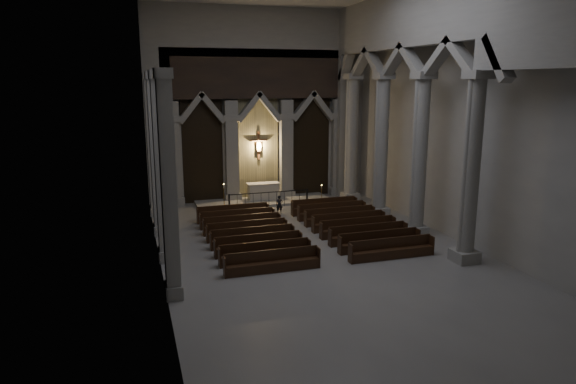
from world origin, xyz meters
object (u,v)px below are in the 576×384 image
object	(u,v)px
candle_stand_left	(224,203)
pews	(303,232)
altar	(263,191)
altar_rail	(269,197)
worshipper	(280,205)
candle_stand_right	(321,199)

from	to	relation	value
candle_stand_left	pews	distance (m)	7.07
altar	candle_stand_left	distance (m)	3.23
altar_rail	pews	world-z (taller)	altar_rail
altar	worshipper	bearing A→B (deg)	-87.87
worshipper	altar_rail	bearing A→B (deg)	105.24
candle_stand_left	candle_stand_right	distance (m)	6.07
candle_stand_left	pews	world-z (taller)	candle_stand_left
candle_stand_right	pews	distance (m)	6.92
pews	altar	bearing A→B (deg)	89.50
altar_rail	worshipper	bearing A→B (deg)	-83.34
altar	candle_stand_right	bearing A→B (deg)	-31.54
candle_stand_left	worshipper	size ratio (longest dim) A/B	1.52
altar	altar_rail	size ratio (longest dim) A/B	0.41
candle_stand_right	candle_stand_left	bearing A→B (deg)	175.93
candle_stand_left	worshipper	xyz separation A→B (m)	(2.95, -1.72, 0.09)
altar_rail	pews	size ratio (longest dim) A/B	0.53
altar	pews	world-z (taller)	altar
altar	candle_stand_left	size ratio (longest dim) A/B	1.28
altar_rail	worshipper	xyz separation A→B (m)	(0.19, -1.65, -0.12)
altar_rail	pews	xyz separation A→B (m)	(0.00, -6.44, -0.36)
pews	worshipper	xyz separation A→B (m)	(0.19, 4.79, 0.24)
altar_rail	pews	bearing A→B (deg)	-90.00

